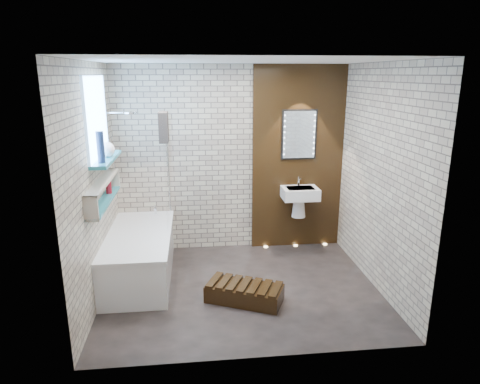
{
  "coord_description": "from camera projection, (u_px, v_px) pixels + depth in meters",
  "views": [
    {
      "loc": [
        -0.52,
        -4.56,
        2.47
      ],
      "look_at": [
        0.0,
        0.15,
        1.15
      ],
      "focal_mm": 31.89,
      "sensor_mm": 36.0,
      "label": 1
    }
  ],
  "objects": [
    {
      "name": "ground",
      "position": [
        241.0,
        288.0,
        5.08
      ],
      "size": [
        3.2,
        3.2,
        0.0
      ],
      "primitive_type": "plane",
      "color": "black",
      "rests_on": "ground"
    },
    {
      "name": "room_shell",
      "position": [
        241.0,
        183.0,
        4.74
      ],
      "size": [
        3.24,
        3.2,
        2.6
      ],
      "color": "gray",
      "rests_on": "ground"
    },
    {
      "name": "walnut_panel",
      "position": [
        298.0,
        159.0,
        6.05
      ],
      "size": [
        1.3,
        0.06,
        2.6
      ],
      "primitive_type": "cube",
      "color": "black",
      "rests_on": "ground"
    },
    {
      "name": "clerestory_window",
      "position": [
        98.0,
        127.0,
        4.74
      ],
      "size": [
        0.18,
        1.0,
        0.94
      ],
      "color": "#7FADE0",
      "rests_on": "room_shell"
    },
    {
      "name": "display_niche",
      "position": [
        104.0,
        192.0,
        4.74
      ],
      "size": [
        0.14,
        1.3,
        0.26
      ],
      "color": "teal",
      "rests_on": "room_shell"
    },
    {
      "name": "bathtub",
      "position": [
        140.0,
        255.0,
        5.31
      ],
      "size": [
        0.79,
        1.74,
        0.7
      ],
      "color": "white",
      "rests_on": "ground"
    },
    {
      "name": "bath_screen",
      "position": [
        167.0,
        169.0,
        5.5
      ],
      "size": [
        0.01,
        0.78,
        1.4
      ],
      "primitive_type": "cube",
      "color": "white",
      "rests_on": "bathtub"
    },
    {
      "name": "towel",
      "position": [
        164.0,
        127.0,
        5.12
      ],
      "size": [
        0.11,
        0.28,
        0.36
      ],
      "primitive_type": "cube",
      "color": "black",
      "rests_on": "bath_screen"
    },
    {
      "name": "shower_head",
      "position": [
        130.0,
        113.0,
        5.32
      ],
      "size": [
        0.18,
        0.18,
        0.02
      ],
      "primitive_type": "cylinder",
      "color": "silver",
      "rests_on": "room_shell"
    },
    {
      "name": "washbasin",
      "position": [
        300.0,
        197.0,
        6.0
      ],
      "size": [
        0.5,
        0.36,
        0.58
      ],
      "color": "white",
      "rests_on": "walnut_panel"
    },
    {
      "name": "led_mirror",
      "position": [
        299.0,
        135.0,
        5.92
      ],
      "size": [
        0.5,
        0.02,
        0.7
      ],
      "color": "black",
      "rests_on": "walnut_panel"
    },
    {
      "name": "walnut_step",
      "position": [
        244.0,
        293.0,
        4.77
      ],
      "size": [
        0.92,
        0.68,
        0.19
      ],
      "primitive_type": "cube",
      "rotation": [
        0.0,
        0.0,
        -0.43
      ],
      "color": "black",
      "rests_on": "ground"
    },
    {
      "name": "niche_bottles",
      "position": [
        104.0,
        194.0,
        4.73
      ],
      "size": [
        0.07,
        0.88,
        0.17
      ],
      "color": "maroon",
      "rests_on": "display_niche"
    },
    {
      "name": "sill_vases",
      "position": [
        105.0,
        149.0,
        4.75
      ],
      "size": [
        0.17,
        0.45,
        0.34
      ],
      "color": "white",
      "rests_on": "clerestory_window"
    },
    {
      "name": "floor_uplights",
      "position": [
        296.0,
        245.0,
        6.33
      ],
      "size": [
        0.96,
        0.06,
        0.01
      ],
      "color": "#FFD899",
      "rests_on": "ground"
    }
  ]
}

